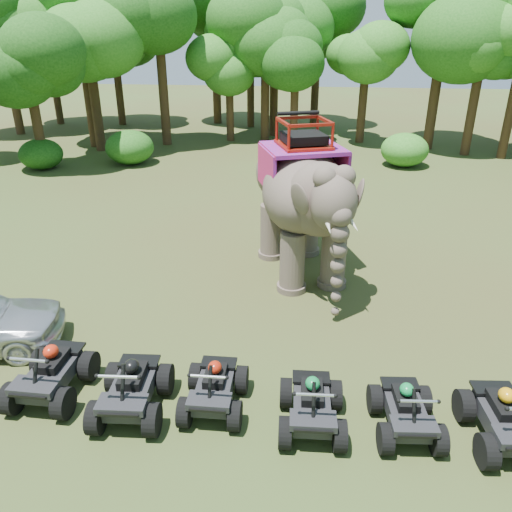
# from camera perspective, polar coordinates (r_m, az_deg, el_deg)

# --- Properties ---
(ground) EXTENTS (110.00, 110.00, 0.00)m
(ground) POSITION_cam_1_polar(r_m,az_deg,el_deg) (12.25, -0.65, -10.47)
(ground) COLOR #47381E
(ground) RESTS_ON ground
(elephant) EXTENTS (4.25, 6.20, 4.78)m
(elephant) POSITION_cam_1_polar(r_m,az_deg,el_deg) (15.02, 5.32, 6.60)
(elephant) COLOR brown
(elephant) RESTS_ON ground
(atv_0) EXTENTS (1.37, 1.86, 1.36)m
(atv_0) POSITION_cam_1_polar(r_m,az_deg,el_deg) (11.36, -22.55, -11.70)
(atv_0) COLOR black
(atv_0) RESTS_ON ground
(atv_1) EXTENTS (1.45, 1.92, 1.36)m
(atv_1) POSITION_cam_1_polar(r_m,az_deg,el_deg) (10.44, -14.12, -13.92)
(atv_1) COLOR black
(atv_1) RESTS_ON ground
(atv_2) EXTENTS (1.24, 1.69, 1.24)m
(atv_2) POSITION_cam_1_polar(r_m,az_deg,el_deg) (10.30, -4.82, -14.21)
(atv_2) COLOR black
(atv_2) RESTS_ON ground
(atv_3) EXTENTS (1.31, 1.75, 1.26)m
(atv_3) POSITION_cam_1_polar(r_m,az_deg,el_deg) (9.92, 6.44, -16.00)
(atv_3) COLOR black
(atv_3) RESTS_ON ground
(atv_4) EXTENTS (1.32, 1.72, 1.21)m
(atv_4) POSITION_cam_1_polar(r_m,az_deg,el_deg) (10.19, 16.87, -16.03)
(atv_4) COLOR black
(atv_4) RESTS_ON ground
(atv_5) EXTENTS (1.46, 1.90, 1.33)m
(atv_5) POSITION_cam_1_polar(r_m,az_deg,el_deg) (10.59, 26.78, -15.75)
(atv_5) COLOR black
(atv_5) RESTS_ON ground
(tree_0) EXTENTS (4.75, 4.75, 6.78)m
(tree_0) POSITION_cam_1_polar(r_m,az_deg,el_deg) (32.55, 4.46, 18.44)
(tree_0) COLOR #195114
(tree_0) RESTS_ON ground
(tree_1) EXTENTS (5.45, 5.45, 7.79)m
(tree_1) POSITION_cam_1_polar(r_m,az_deg,el_deg) (33.82, 12.31, 19.08)
(tree_1) COLOR #195114
(tree_1) RESTS_ON ground
(tree_2) EXTENTS (6.80, 6.80, 9.71)m
(tree_2) POSITION_cam_1_polar(r_m,az_deg,el_deg) (32.94, 20.16, 19.73)
(tree_2) COLOR #195114
(tree_2) RESTS_ON ground
(tree_28) EXTENTS (4.86, 4.86, 6.94)m
(tree_28) POSITION_cam_1_polar(r_m,az_deg,el_deg) (28.98, -24.12, 15.78)
(tree_28) COLOR #195114
(tree_28) RESTS_ON ground
(tree_29) EXTENTS (6.49, 6.49, 9.27)m
(tree_29) POSITION_cam_1_polar(r_m,az_deg,el_deg) (32.18, -18.32, 19.49)
(tree_29) COLOR #195114
(tree_29) RESTS_ON ground
(tree_30) EXTENTS (6.37, 6.37, 9.10)m
(tree_30) POSITION_cam_1_polar(r_m,az_deg,el_deg) (32.91, -10.72, 20.21)
(tree_30) COLOR #195114
(tree_30) RESTS_ON ground
(tree_31) EXTENTS (4.59, 4.59, 6.56)m
(tree_31) POSITION_cam_1_polar(r_m,az_deg,el_deg) (33.77, -3.05, 18.53)
(tree_31) COLOR #195114
(tree_31) RESTS_ON ground
(tree_32) EXTENTS (6.85, 6.85, 9.78)m
(tree_32) POSITION_cam_1_polar(r_m,az_deg,el_deg) (33.39, -19.00, 20.01)
(tree_32) COLOR #195114
(tree_32) RESTS_ON ground
(tree_33) EXTENTS (7.40, 7.40, 10.56)m
(tree_33) POSITION_cam_1_polar(r_m,az_deg,el_deg) (40.01, -4.65, 22.38)
(tree_33) COLOR #195114
(tree_33) RESTS_ON ground
(tree_34) EXTENTS (5.30, 5.30, 7.57)m
(tree_34) POSITION_cam_1_polar(r_m,az_deg,el_deg) (32.19, 23.84, 17.14)
(tree_34) COLOR #195114
(tree_34) RESTS_ON ground
(tree_36) EXTENTS (5.53, 5.53, 7.90)m
(tree_36) POSITION_cam_1_polar(r_m,az_deg,el_deg) (42.52, -22.26, 19.10)
(tree_36) COLOR #195114
(tree_36) RESTS_ON ground
(tree_37) EXTENTS (6.65, 6.65, 9.50)m
(tree_37) POSITION_cam_1_polar(r_m,az_deg,el_deg) (39.42, -26.59, 19.20)
(tree_37) COLOR #195114
(tree_37) RESTS_ON ground
(tree_38) EXTENTS (6.05, 6.05, 8.65)m
(tree_38) POSITION_cam_1_polar(r_m,az_deg,el_deg) (40.69, -15.69, 20.30)
(tree_38) COLOR #195114
(tree_38) RESTS_ON ground
(tree_40) EXTENTS (6.02, 6.02, 8.59)m
(tree_40) POSITION_cam_1_polar(r_m,az_deg,el_deg) (35.25, 2.10, 20.48)
(tree_40) COLOR #195114
(tree_40) RESTS_ON ground
(tree_42) EXTENTS (6.27, 6.27, 8.96)m
(tree_42) POSITION_cam_1_polar(r_m,az_deg,el_deg) (38.97, 6.91, 21.04)
(tree_42) COLOR #195114
(tree_42) RESTS_ON ground
(tree_44) EXTENTS (5.31, 5.31, 7.58)m
(tree_44) POSITION_cam_1_polar(r_m,az_deg,el_deg) (38.51, -0.63, 20.13)
(tree_44) COLOR #195114
(tree_44) RESTS_ON ground
(tree_45) EXTENTS (6.00, 6.00, 8.57)m
(tree_45) POSITION_cam_1_polar(r_m,az_deg,el_deg) (33.82, 1.07, 20.27)
(tree_45) COLOR #195114
(tree_45) RESTS_ON ground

